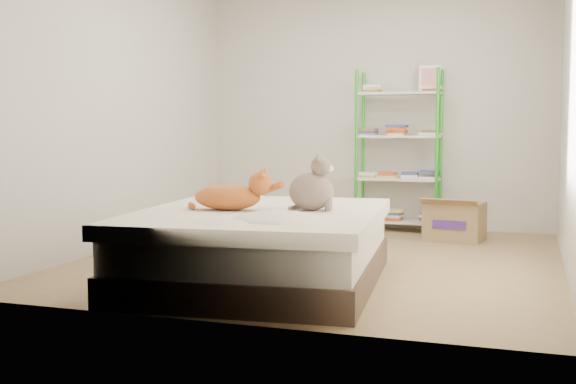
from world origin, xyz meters
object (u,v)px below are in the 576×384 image
at_px(shelf_unit, 399,156).
at_px(white_bin, 233,208).
at_px(bed, 261,246).
at_px(orange_cat, 227,194).
at_px(cardboard_box, 455,221).
at_px(grey_cat, 311,183).

bearing_deg(shelf_unit, white_bin, -179.06).
height_order(bed, orange_cat, orange_cat).
xyz_separation_m(bed, orange_cat, (-0.21, -0.09, 0.37)).
distance_m(shelf_unit, white_bin, 1.99).
relative_size(orange_cat, shelf_unit, 0.32).
distance_m(bed, shelf_unit, 3.01).
xyz_separation_m(orange_cat, white_bin, (-1.22, 2.99, -0.45)).
xyz_separation_m(bed, cardboard_box, (1.09, 2.41, -0.07)).
height_order(orange_cat, white_bin, orange_cat).
relative_size(bed, grey_cat, 5.74).
bearing_deg(grey_cat, white_bin, 23.96).
relative_size(orange_cat, grey_cat, 1.47).
distance_m(grey_cat, shelf_unit, 2.85).
bearing_deg(bed, shelf_unit, 75.37).
bearing_deg(cardboard_box, white_bin, 177.04).
distance_m(bed, orange_cat, 0.44).
bearing_deg(white_bin, orange_cat, -67.73).
bearing_deg(orange_cat, shelf_unit, 72.10).
bearing_deg(cardboard_box, grey_cat, -99.81).
bearing_deg(white_bin, cardboard_box, -10.92).
xyz_separation_m(orange_cat, shelf_unit, (0.67, 3.02, 0.16)).
bearing_deg(shelf_unit, orange_cat, -102.43).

